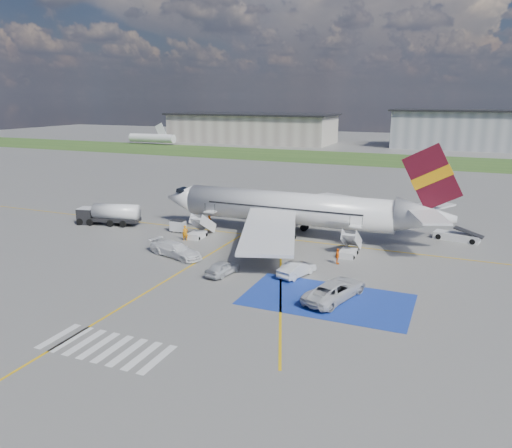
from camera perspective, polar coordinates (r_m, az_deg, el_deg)
The scene contains 22 objects.
ground at distance 49.77m, azimuth -1.90°, elevation -5.20°, with size 400.00×400.00×0.00m, color #60605E.
grass_strip at distance 139.93m, azimuth 14.75°, elevation 7.10°, with size 400.00×30.00×0.01m, color #2D4C1E.
taxiway_line_main at distance 60.34m, azimuth 2.88°, elevation -1.66°, with size 120.00×0.20×0.01m, color gold.
taxiway_line_cross at distance 44.15m, azimuth -13.42°, elevation -8.22°, with size 0.20×60.00×0.01m, color gold.
taxiway_line_diag at distance 60.34m, azimuth 2.88°, elevation -1.66°, with size 0.20×60.00×0.01m, color gold.
staging_box at distance 43.10m, azimuth 8.10°, elevation -8.53°, with size 14.00×8.00×0.01m, color #193496.
crosswalk at distance 36.67m, azimuth -16.80°, elevation -13.34°, with size 9.00×4.00×0.01m.
terminal_west at distance 188.38m, azimuth -0.52°, elevation 10.86°, with size 60.00×22.00×10.00m, color gray.
terminal_centre at distance 177.84m, azimuth 23.31°, elevation 9.82°, with size 48.00×18.00×12.00m, color gray.
airliner at distance 60.86m, azimuth 4.90°, elevation 1.74°, with size 36.81×32.95×11.92m.
airstairs_fwd at distance 61.14m, azimuth -6.58°, elevation -0.93°, with size 1.90×5.20×3.60m.
airstairs_aft at distance 54.75m, azimuth 10.57°, elevation -2.91°, with size 1.90×5.20×3.60m.
fuel_tanker at distance 69.31m, azimuth -16.44°, elevation 0.90°, with size 8.64×3.93×2.86m.
gpu_cart at distance 63.80m, azimuth -8.91°, elevation -0.29°, with size 1.86×1.23×1.53m.
belt_loader at distance 64.11m, azimuth 22.00°, elevation -1.38°, with size 5.71×2.91×1.65m.
car_silver_a at distance 48.17m, azimuth -3.84°, elevation -5.01°, with size 1.66×4.13×1.41m, color #B9BCC0.
car_silver_b at distance 47.83m, azimuth 4.70°, elevation -5.14°, with size 1.54×4.42×1.46m, color #B7BABE.
van_white_a at distance 43.00m, azimuth 9.06°, elevation -7.11°, with size 2.58×5.60×2.10m, color silver.
van_white_b at distance 54.04m, azimuth -9.19°, elevation -2.64°, with size 2.11×5.20×2.04m, color white.
crew_fwd at distance 59.74m, azimuth -8.09°, elevation -1.03°, with size 0.68×0.45×1.86m, color orange.
crew_nose at distance 65.27m, azimuth -5.36°, elevation 0.28°, with size 0.80×0.63×1.65m, color orange.
crew_aft at distance 51.71m, azimuth 9.30°, elevation -3.66°, with size 0.96×0.40×1.64m, color orange.
Camera 1 is at (19.76, -42.51, 16.70)m, focal length 35.00 mm.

